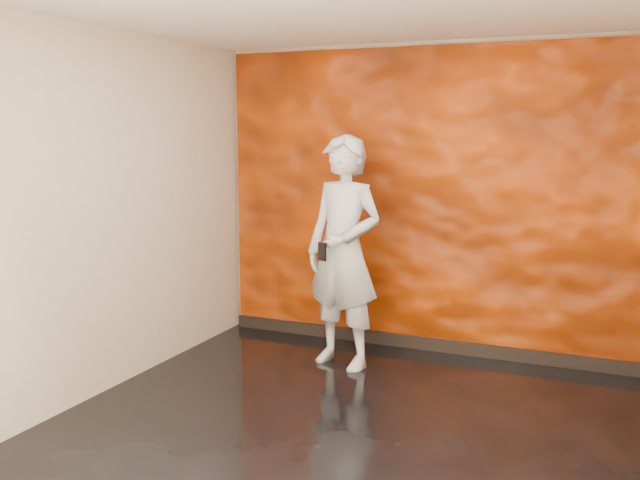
{
  "coord_description": "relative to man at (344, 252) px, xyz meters",
  "views": [
    {
      "loc": [
        1.69,
        -4.32,
        2.05
      ],
      "look_at": [
        -0.52,
        0.72,
        1.17
      ],
      "focal_mm": 40.0,
      "sensor_mm": 36.0,
      "label": 1
    }
  ],
  "objects": [
    {
      "name": "feature_wall",
      "position": [
        0.52,
        0.73,
        0.39
      ],
      "size": [
        3.9,
        0.06,
        2.75
      ],
      "primitive_type": "cube",
      "color": "#D24000",
      "rests_on": "ground"
    },
    {
      "name": "baseboard",
      "position": [
        0.52,
        0.69,
        -0.93
      ],
      "size": [
        3.9,
        0.04,
        0.12
      ],
      "primitive_type": "cube",
      "color": "black",
      "rests_on": "ground"
    },
    {
      "name": "room",
      "position": [
        0.52,
        -1.23,
        0.41
      ],
      "size": [
        4.02,
        4.02,
        2.81
      ],
      "color": "black",
      "rests_on": "ground"
    },
    {
      "name": "man",
      "position": [
        0.0,
        0.0,
        0.0
      ],
      "size": [
        0.82,
        0.64,
        1.99
      ],
      "primitive_type": "imported",
      "rotation": [
        0.0,
        0.0,
        -0.26
      ],
      "color": "#989CA7",
      "rests_on": "ground"
    },
    {
      "name": "phone",
      "position": [
        -0.09,
        -0.26,
        0.04
      ],
      "size": [
        0.08,
        0.04,
        0.15
      ],
      "primitive_type": "cube",
      "rotation": [
        0.0,
        0.0,
        -0.36
      ],
      "color": "black",
      "rests_on": "man"
    }
  ]
}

